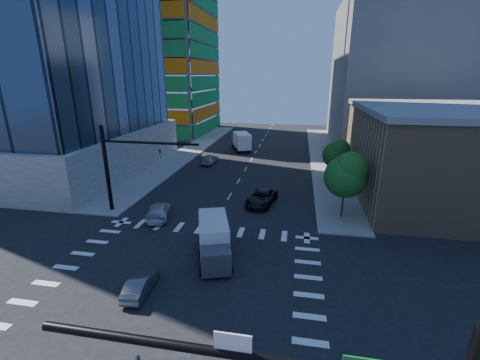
# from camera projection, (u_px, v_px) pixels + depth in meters

# --- Properties ---
(ground) EXTENTS (160.00, 160.00, 0.00)m
(ground) POSITION_uv_depth(u_px,v_px,m) (174.00, 289.00, 21.71)
(ground) COLOR black
(ground) RESTS_ON ground
(road_markings) EXTENTS (20.00, 20.00, 0.01)m
(road_markings) POSITION_uv_depth(u_px,v_px,m) (174.00, 289.00, 21.71)
(road_markings) COLOR silver
(road_markings) RESTS_ON ground
(sidewalk_ne) EXTENTS (5.00, 60.00, 0.15)m
(sidewalk_ne) POSITION_uv_depth(u_px,v_px,m) (324.00, 157.00, 56.98)
(sidewalk_ne) COLOR gray
(sidewalk_ne) RESTS_ON ground
(sidewalk_nw) EXTENTS (5.00, 60.00, 0.15)m
(sidewalk_nw) POSITION_uv_depth(u_px,v_px,m) (190.00, 151.00, 61.24)
(sidewalk_nw) COLOR gray
(sidewalk_nw) RESTS_ON ground
(construction_building) EXTENTS (25.16, 34.50, 70.60)m
(construction_building) POSITION_uv_depth(u_px,v_px,m) (155.00, 28.00, 76.72)
(construction_building) COLOR slate
(construction_building) RESTS_ON ground
(commercial_building) EXTENTS (20.50, 22.50, 10.60)m
(commercial_building) POSITION_uv_depth(u_px,v_px,m) (452.00, 154.00, 36.38)
(commercial_building) COLOR #937455
(commercial_building) RESTS_ON ground
(bg_building_ne) EXTENTS (24.00, 30.00, 28.00)m
(bg_building_ne) POSITION_uv_depth(u_px,v_px,m) (399.00, 75.00, 64.23)
(bg_building_ne) COLOR slate
(bg_building_ne) RESTS_ON ground
(signal_mast_nw) EXTENTS (10.20, 0.40, 9.00)m
(signal_mast_nw) POSITION_uv_depth(u_px,v_px,m) (119.00, 162.00, 32.48)
(signal_mast_nw) COLOR black
(signal_mast_nw) RESTS_ON sidewalk_nw
(tree_south) EXTENTS (4.16, 4.16, 6.82)m
(tree_south) POSITION_uv_depth(u_px,v_px,m) (347.00, 174.00, 31.11)
(tree_south) COLOR #382316
(tree_south) RESTS_ON sidewalk_ne
(tree_north) EXTENTS (3.54, 3.52, 5.78)m
(tree_north) POSITION_uv_depth(u_px,v_px,m) (337.00, 153.00, 42.50)
(tree_north) COLOR #382316
(tree_north) RESTS_ON sidewalk_ne
(car_nb_far) EXTENTS (3.57, 5.93, 1.54)m
(car_nb_far) POSITION_uv_depth(u_px,v_px,m) (262.00, 198.00, 35.91)
(car_nb_far) COLOR black
(car_nb_far) RESTS_ON ground
(car_sb_near) EXTENTS (3.26, 5.28, 1.43)m
(car_sb_near) POSITION_uv_depth(u_px,v_px,m) (158.00, 211.00, 32.51)
(car_sb_near) COLOR silver
(car_sb_near) RESTS_ON ground
(car_sb_mid) EXTENTS (2.21, 4.71, 1.56)m
(car_sb_mid) POSITION_uv_depth(u_px,v_px,m) (210.00, 159.00, 52.52)
(car_sb_mid) COLOR #A6A8AE
(car_sb_mid) RESTS_ON ground
(car_sb_cross) EXTENTS (1.54, 3.82, 1.23)m
(car_sb_cross) POSITION_uv_depth(u_px,v_px,m) (141.00, 284.00, 21.25)
(car_sb_cross) COLOR #545358
(car_sb_cross) RESTS_ON ground
(box_truck_near) EXTENTS (4.05, 6.16, 2.98)m
(box_truck_near) POSITION_uv_depth(u_px,v_px,m) (214.00, 244.00, 24.95)
(box_truck_near) COLOR black
(box_truck_near) RESTS_ON ground
(box_truck_far) EXTENTS (4.97, 7.14, 3.45)m
(box_truck_far) POSITION_uv_depth(u_px,v_px,m) (241.00, 142.00, 62.23)
(box_truck_far) COLOR black
(box_truck_far) RESTS_ON ground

